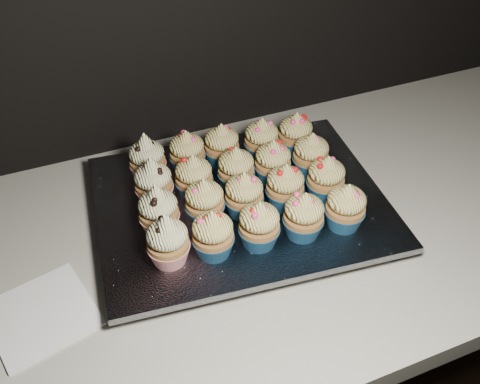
# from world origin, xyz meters

# --- Properties ---
(worktop) EXTENTS (2.44, 0.64, 0.04)m
(worktop) POSITION_xyz_m (0.00, 1.70, 0.88)
(worktop) COLOR beige
(worktop) RESTS_ON cabinet
(napkin) EXTENTS (0.16, 0.16, 0.00)m
(napkin) POSITION_xyz_m (-0.28, 1.65, 0.90)
(napkin) COLOR white
(napkin) RESTS_ON worktop
(baking_tray) EXTENTS (0.47, 0.38, 0.02)m
(baking_tray) POSITION_xyz_m (0.07, 1.73, 0.91)
(baking_tray) COLOR black
(baking_tray) RESTS_ON worktop
(foil_lining) EXTENTS (0.51, 0.42, 0.01)m
(foil_lining) POSITION_xyz_m (0.07, 1.73, 0.93)
(foil_lining) COLOR silver
(foil_lining) RESTS_ON baking_tray
(cupcake_0) EXTENTS (0.06, 0.06, 0.10)m
(cupcake_0) POSITION_xyz_m (-0.08, 1.65, 0.97)
(cupcake_0) COLOR red
(cupcake_0) RESTS_ON foil_lining
(cupcake_1) EXTENTS (0.06, 0.06, 0.08)m
(cupcake_1) POSITION_xyz_m (-0.02, 1.64, 0.97)
(cupcake_1) COLOR navy
(cupcake_1) RESTS_ON foil_lining
(cupcake_2) EXTENTS (0.06, 0.06, 0.08)m
(cupcake_2) POSITION_xyz_m (0.05, 1.63, 0.97)
(cupcake_2) COLOR navy
(cupcake_2) RESTS_ON foil_lining
(cupcake_3) EXTENTS (0.06, 0.06, 0.08)m
(cupcake_3) POSITION_xyz_m (0.12, 1.62, 0.97)
(cupcake_3) COLOR navy
(cupcake_3) RESTS_ON foil_lining
(cupcake_4) EXTENTS (0.06, 0.06, 0.08)m
(cupcake_4) POSITION_xyz_m (0.19, 1.61, 0.97)
(cupcake_4) COLOR navy
(cupcake_4) RESTS_ON foil_lining
(cupcake_5) EXTENTS (0.06, 0.06, 0.10)m
(cupcake_5) POSITION_xyz_m (-0.08, 1.71, 0.97)
(cupcake_5) COLOR red
(cupcake_5) RESTS_ON foil_lining
(cupcake_6) EXTENTS (0.06, 0.06, 0.08)m
(cupcake_6) POSITION_xyz_m (-0.00, 1.71, 0.97)
(cupcake_6) COLOR navy
(cupcake_6) RESTS_ON foil_lining
(cupcake_7) EXTENTS (0.06, 0.06, 0.08)m
(cupcake_7) POSITION_xyz_m (0.06, 1.70, 0.97)
(cupcake_7) COLOR navy
(cupcake_7) RESTS_ON foil_lining
(cupcake_8) EXTENTS (0.06, 0.06, 0.08)m
(cupcake_8) POSITION_xyz_m (0.13, 1.69, 0.97)
(cupcake_8) COLOR navy
(cupcake_8) RESTS_ON foil_lining
(cupcake_9) EXTENTS (0.06, 0.06, 0.08)m
(cupcake_9) POSITION_xyz_m (0.20, 1.69, 0.97)
(cupcake_9) COLOR navy
(cupcake_9) RESTS_ON foil_lining
(cupcake_10) EXTENTS (0.06, 0.06, 0.10)m
(cupcake_10) POSITION_xyz_m (-0.07, 1.78, 0.97)
(cupcake_10) COLOR red
(cupcake_10) RESTS_ON foil_lining
(cupcake_11) EXTENTS (0.06, 0.06, 0.08)m
(cupcake_11) POSITION_xyz_m (-0.00, 1.77, 0.97)
(cupcake_11) COLOR navy
(cupcake_11) RESTS_ON foil_lining
(cupcake_12) EXTENTS (0.06, 0.06, 0.08)m
(cupcake_12) POSITION_xyz_m (0.07, 1.77, 0.97)
(cupcake_12) COLOR navy
(cupcake_12) RESTS_ON foil_lining
(cupcake_13) EXTENTS (0.06, 0.06, 0.08)m
(cupcake_13) POSITION_xyz_m (0.14, 1.76, 0.97)
(cupcake_13) COLOR navy
(cupcake_13) RESTS_ON foil_lining
(cupcake_14) EXTENTS (0.06, 0.06, 0.08)m
(cupcake_14) POSITION_xyz_m (0.21, 1.75, 0.97)
(cupcake_14) COLOR navy
(cupcake_14) RESTS_ON foil_lining
(cupcake_15) EXTENTS (0.06, 0.06, 0.10)m
(cupcake_15) POSITION_xyz_m (-0.06, 1.85, 0.97)
(cupcake_15) COLOR red
(cupcake_15) RESTS_ON foil_lining
(cupcake_16) EXTENTS (0.06, 0.06, 0.08)m
(cupcake_16) POSITION_xyz_m (0.01, 1.84, 0.97)
(cupcake_16) COLOR navy
(cupcake_16) RESTS_ON foil_lining
(cupcake_17) EXTENTS (0.06, 0.06, 0.08)m
(cupcake_17) POSITION_xyz_m (0.07, 1.84, 0.97)
(cupcake_17) COLOR navy
(cupcake_17) RESTS_ON foil_lining
(cupcake_18) EXTENTS (0.06, 0.06, 0.08)m
(cupcake_18) POSITION_xyz_m (0.15, 1.83, 0.97)
(cupcake_18) COLOR navy
(cupcake_18) RESTS_ON foil_lining
(cupcake_19) EXTENTS (0.06, 0.06, 0.08)m
(cupcake_19) POSITION_xyz_m (0.21, 1.82, 0.97)
(cupcake_19) COLOR navy
(cupcake_19) RESTS_ON foil_lining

